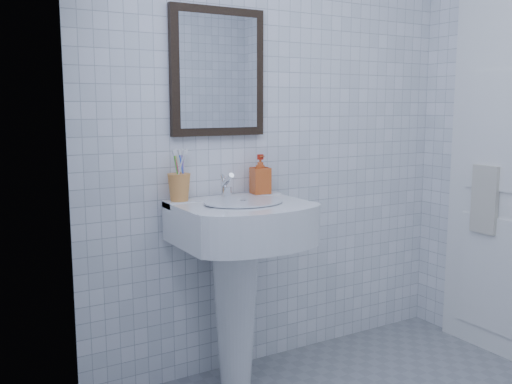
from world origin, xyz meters
TOP-DOWN VIEW (x-y plane):
  - wall_back at (0.00, 1.20)m, footprint 2.20×0.02m
  - wall_left at (-1.10, 0.00)m, footprint 0.02×2.40m
  - washbasin at (-0.37, 0.99)m, footprint 0.62×0.45m
  - faucet at (-0.37, 1.10)m, footprint 0.05×0.11m
  - toothbrush_cup at (-0.61, 1.12)m, footprint 0.12×0.12m
  - soap_dispenser at (-0.16, 1.12)m, footprint 0.10×0.10m
  - wall_mirror at (-0.37, 1.18)m, footprint 0.50×0.04m
  - bathroom_door at (1.08, 0.55)m, footprint 0.04×0.80m
  - towel_ring at (1.06, 0.69)m, footprint 0.01×0.18m
  - hand_towel at (1.04, 0.69)m, footprint 0.03×0.16m

SIDE VIEW (x-z plane):
  - washbasin at x=-0.37m, z-range 0.16..1.11m
  - hand_towel at x=1.04m, z-range 0.68..1.06m
  - faucet at x=-0.37m, z-range 0.93..1.05m
  - bathroom_door at x=1.08m, z-range 0.00..2.00m
  - toothbrush_cup at x=-0.61m, z-range 0.94..1.07m
  - soap_dispenser at x=-0.16m, z-range 0.94..1.14m
  - towel_ring at x=1.06m, z-range 0.96..1.14m
  - wall_back at x=0.00m, z-range 0.00..2.50m
  - wall_left at x=-1.10m, z-range 0.00..2.50m
  - wall_mirror at x=-0.37m, z-range 1.24..1.86m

